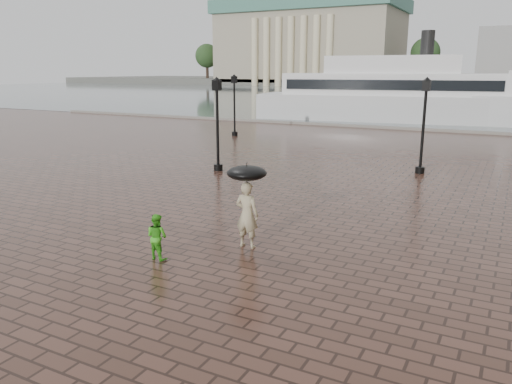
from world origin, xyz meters
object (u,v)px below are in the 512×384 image
ferry_near (390,94)px  child_pedestrian (157,237)px  adult_pedestrian (247,215)px  street_lamps (353,115)px

ferry_near → child_pedestrian: bearing=-92.9°
adult_pedestrian → child_pedestrian: size_ratio=1.53×
street_lamps → child_pedestrian: size_ratio=17.46×
adult_pedestrian → child_pedestrian: bearing=48.7°
child_pedestrian → ferry_near: (-3.32, 40.23, 1.92)m
street_lamps → child_pedestrian: street_lamps is taller
adult_pedestrian → ferry_near: size_ratio=0.07×
street_lamps → child_pedestrian: (0.41, -18.40, -1.71)m
adult_pedestrian → child_pedestrian: (-1.66, -1.89, -0.33)m
ferry_near → street_lamps: bearing=-90.0°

